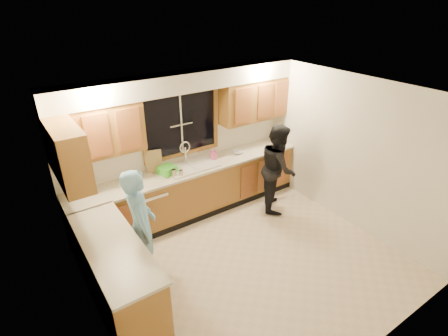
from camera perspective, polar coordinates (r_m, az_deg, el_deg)
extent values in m
plane|color=beige|center=(5.39, 3.79, -15.08)|extent=(4.20, 4.20, 0.00)
plane|color=white|center=(4.16, 4.84, 11.48)|extent=(4.20, 4.20, 0.00)
plane|color=white|center=(6.08, -6.88, 3.98)|extent=(4.20, 0.00, 4.20)
plane|color=white|center=(3.92, -21.29, -12.12)|extent=(0.00, 3.80, 3.80)
plane|color=white|center=(6.05, 20.10, 2.35)|extent=(0.00, 3.80, 3.80)
cube|color=#9E6A2E|center=(6.21, -5.17, -3.80)|extent=(4.20, 0.60, 0.88)
cube|color=#9E6A2E|center=(4.74, -17.15, -16.39)|extent=(0.60, 1.90, 0.88)
cube|color=beige|center=(5.98, -5.27, -0.07)|extent=(4.20, 0.63, 0.04)
cube|color=beige|center=(4.45, -17.77, -11.98)|extent=(0.63, 1.90, 0.04)
cube|color=#9E6A2E|center=(5.28, -20.18, 5.56)|extent=(1.35, 0.33, 0.75)
cube|color=#9E6A2E|center=(6.50, 4.88, 10.97)|extent=(1.35, 0.33, 0.75)
cube|color=#9E6A2E|center=(4.62, -24.09, 1.87)|extent=(0.33, 0.90, 0.75)
cube|color=silver|center=(5.60, -6.64, 13.83)|extent=(4.20, 0.35, 0.30)
cube|color=black|center=(5.95, -7.04, 7.07)|extent=(1.30, 0.01, 1.00)
cube|color=#9E6A2E|center=(5.79, -7.29, 12.03)|extent=(1.44, 0.03, 0.07)
cube|color=#9E6A2E|center=(6.15, -6.72, 2.35)|extent=(1.44, 0.03, 0.07)
cube|color=#9E6A2E|center=(5.69, -13.12, 5.60)|extent=(0.07, 0.03, 1.00)
cube|color=#9E6A2E|center=(6.27, -1.41, 8.29)|extent=(0.07, 0.03, 1.00)
cube|color=silver|center=(5.98, -5.36, 0.24)|extent=(0.86, 0.52, 0.03)
cube|color=silver|center=(5.93, -7.09, -1.05)|extent=(0.38, 0.42, 0.18)
cube|color=silver|center=(6.11, -3.61, -0.01)|extent=(0.38, 0.42, 0.18)
cylinder|color=silver|center=(6.07, -6.35, 2.21)|extent=(0.04, 0.04, 0.28)
torus|color=silver|center=(6.01, -6.41, 3.42)|extent=(0.21, 0.03, 0.21)
cube|color=white|center=(5.92, -12.31, -6.39)|extent=(0.60, 0.56, 0.82)
cube|color=white|center=(4.34, -14.58, -20.84)|extent=(0.58, 0.75, 0.90)
imported|color=#78B8E3|center=(4.79, -13.40, -9.24)|extent=(0.53, 0.69, 1.67)
imported|color=black|center=(6.27, 8.80, 0.05)|extent=(0.95, 0.99, 1.60)
cube|color=#A15A2C|center=(5.50, -22.68, -3.19)|extent=(0.16, 0.15, 0.23)
cube|color=tan|center=(5.86, -11.40, 1.12)|extent=(0.29, 0.16, 0.36)
cube|color=green|center=(5.80, -9.27, -0.33)|extent=(0.33, 0.32, 0.12)
imported|color=#EC5A92|center=(6.20, -1.77, 2.37)|extent=(0.10, 0.11, 0.21)
imported|color=silver|center=(6.46, 2.25, 2.60)|extent=(0.23, 0.23, 0.05)
cylinder|color=#B5A88B|center=(5.66, -8.17, -0.86)|extent=(0.08, 0.08, 0.13)
cylinder|color=#B5A88B|center=(5.67, -7.02, -0.86)|extent=(0.08, 0.08, 0.12)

